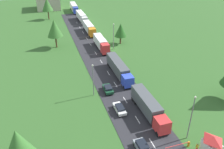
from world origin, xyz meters
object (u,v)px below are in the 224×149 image
guard_booth (212,145)px  barrier_gate (185,144)px  truck_lead (149,106)px  distant_building (48,2)px  lamppost_second (93,79)px  truck_fifth (82,17)px  tree_ash (47,5)px  car_second (120,108)px  tree_oak (19,148)px  truck_third (101,43)px  car_lead (142,147)px  truck_second (119,68)px  person_second (197,147)px  car_third (108,89)px  lamppost_third (114,35)px  tree_pine (121,30)px  lamppost_lead (191,116)px  truck_fourth (89,28)px  truck_sixth (74,7)px  tree_elm (54,28)px

guard_booth → barrier_gate: guard_booth is taller
truck_lead → distant_building: bearing=97.3°
lamppost_second → guard_booth: bearing=-57.9°
truck_fifth → truck_lead: bearing=-89.9°
tree_ash → distant_building: size_ratio=0.68×
car_second → tree_oak: bearing=-147.4°
barrier_gate → distant_building: bearing=97.8°
truck_third → car_lead: bearing=-96.4°
truck_second → person_second: bearing=-82.0°
distant_building → car_second: bearing=-85.5°
truck_third → truck_fifth: (-0.11, 32.65, 0.10)m
truck_lead → car_second: truck_lead is taller
truck_second → tree_oak: size_ratio=1.47×
truck_second → car_third: bearing=-126.6°
person_second → lamppost_third: bearing=90.0°
car_second → truck_lead: bearing=-27.8°
car_lead → person_second: (8.66, -2.70, 0.00)m
truck_second → lamppost_second: lamppost_second is taller
guard_booth → person_second: guard_booth is taller
person_second → lamppost_third: (-0.04, 45.20, 4.02)m
tree_pine → lamppost_lead: bearing=-94.5°
lamppost_second → tree_pine: 32.68m
truck_third → guard_booth: size_ratio=3.11×
truck_third → distant_building: bearing=101.4°
truck_fourth → car_lead: size_ratio=3.02×
car_lead → truck_third: bearing=83.6°
person_second → lamppost_second: lamppost_second is taller
lamppost_lead → lamppost_third: 42.16m
truck_third → truck_sixth: truck_sixth is taller
truck_third → car_third: size_ratio=2.98×
distant_building → car_lead: bearing=-85.9°
car_lead → tree_ash: 85.72m
truck_lead → tree_oak: 25.23m
truck_second → tree_pine: (7.86, 21.18, 2.70)m
truck_lead → truck_fifth: bearing=90.1°
truck_second → lamppost_second: 11.31m
truck_sixth → guard_booth: bearing=-86.7°
person_second → tree_elm: tree_elm is taller
truck_second → car_third: (-5.00, -6.73, -1.31)m
truck_sixth → lamppost_lead: (4.29, -95.37, 2.82)m
person_second → distant_building: bearing=98.5°
truck_sixth → car_lead: 95.84m
truck_sixth → truck_fifth: bearing=-89.2°
barrier_gate → lamppost_third: (1.47, 43.95, 4.17)m
car_lead → car_third: 18.93m
tree_pine → truck_second: bearing=-110.4°
guard_booth → tree_pine: (2.25, 50.78, 2.85)m
person_second → truck_third: bearing=94.6°
lamppost_second → tree_oak: bearing=-127.1°
barrier_gate → person_second: 1.96m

